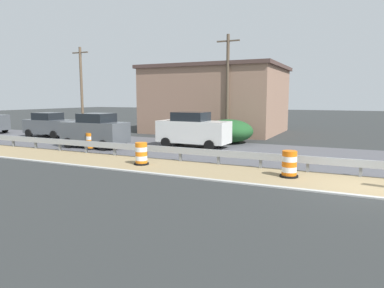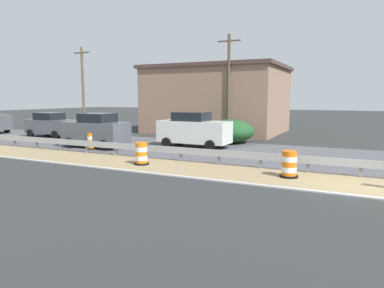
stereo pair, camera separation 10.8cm
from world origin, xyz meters
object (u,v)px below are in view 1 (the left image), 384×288
at_px(traffic_barrel_nearest, 289,165).
at_px(car_distant_c, 193,130).
at_px(car_lead_far_lane, 95,130).
at_px(car_mid_far_lane, 49,125).
at_px(traffic_barrel_mid, 90,142).
at_px(utility_pole_near, 228,85).
at_px(utility_pole_mid, 82,88).
at_px(traffic_barrel_close, 141,155).

height_order(traffic_barrel_nearest, car_distant_c, car_distant_c).
height_order(car_lead_far_lane, car_mid_far_lane, car_lead_far_lane).
height_order(traffic_barrel_mid, utility_pole_near, utility_pole_near).
relative_size(car_distant_c, utility_pole_mid, 0.59).
distance_m(traffic_barrel_close, utility_pole_mid, 18.87).
xyz_separation_m(car_lead_far_lane, car_distant_c, (2.74, -5.59, 0.04)).
bearing_deg(traffic_barrel_close, car_lead_far_lane, 58.38).
distance_m(car_lead_far_lane, utility_pole_mid, 12.11).
bearing_deg(car_distant_c, utility_pole_mid, 160.07).
distance_m(traffic_barrel_nearest, traffic_barrel_close, 6.81).
xyz_separation_m(traffic_barrel_close, utility_pole_near, (11.81, -0.06, 3.62)).
bearing_deg(car_mid_far_lane, car_distant_c, -0.95).
distance_m(traffic_barrel_close, car_mid_far_lane, 14.75).
bearing_deg(car_lead_far_lane, traffic_barrel_nearest, 164.45).
bearing_deg(traffic_barrel_mid, car_mid_far_lane, 63.24).
relative_size(traffic_barrel_close, car_lead_far_lane, 0.25).
bearing_deg(car_distant_c, traffic_barrel_mid, -145.49).
relative_size(traffic_barrel_nearest, utility_pole_mid, 0.14).
xyz_separation_m(traffic_barrel_nearest, car_mid_far_lane, (6.30, 19.97, 0.50)).
distance_m(car_lead_far_lane, car_distant_c, 6.22).
height_order(car_mid_far_lane, utility_pole_mid, utility_pole_mid).
height_order(car_lead_far_lane, car_distant_c, car_distant_c).
relative_size(traffic_barrel_nearest, traffic_barrel_close, 1.01).
xyz_separation_m(traffic_barrel_mid, car_lead_far_lane, (0.79, 0.27, 0.63)).
distance_m(car_lead_far_lane, utility_pole_near, 10.56).
bearing_deg(traffic_barrel_mid, car_distant_c, -56.45).
bearing_deg(car_lead_far_lane, car_mid_far_lane, -23.55).
xyz_separation_m(traffic_barrel_mid, utility_pole_mid, (8.90, 8.76, 3.59)).
bearing_deg(utility_pole_mid, car_mid_far_lane, -166.84).
relative_size(car_lead_far_lane, car_distant_c, 0.90).
height_order(traffic_barrel_close, car_mid_far_lane, car_mid_far_lane).
bearing_deg(car_distant_c, car_lead_far_lane, -152.93).
xyz_separation_m(traffic_barrel_nearest, traffic_barrel_close, (-0.33, 6.80, -0.00)).
height_order(car_mid_far_lane, car_distant_c, car_distant_c).
bearing_deg(traffic_barrel_nearest, car_lead_far_lane, 75.49).
xyz_separation_m(traffic_barrel_mid, car_distant_c, (3.53, -5.32, 0.67)).
relative_size(traffic_barrel_mid, car_lead_far_lane, 0.24).
bearing_deg(utility_pole_near, traffic_barrel_nearest, -149.59).
height_order(traffic_barrel_close, car_distant_c, car_distant_c).
bearing_deg(car_lead_far_lane, traffic_barrel_mid, 107.56).
bearing_deg(car_mid_far_lane, traffic_barrel_mid, -26.43).
relative_size(traffic_barrel_close, traffic_barrel_mid, 1.04).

